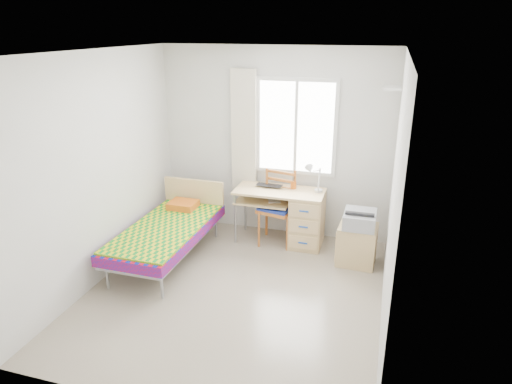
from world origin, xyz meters
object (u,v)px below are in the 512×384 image
cabinet (357,244)px  printer (360,219)px  chair (278,203)px  bed (169,230)px  desk (302,216)px

cabinet → printer: (0.01, 0.00, 0.35)m
chair → cabinet: chair is taller
chair → cabinet: bearing=-4.7°
bed → desk: (1.55, 0.87, 0.02)m
desk → cabinet: desk is taller
desk → cabinet: size_ratio=2.36×
bed → desk: size_ratio=1.55×
chair → desk: bearing=13.1°
bed → printer: bearing=13.8°
printer → bed: bearing=-166.8°
desk → chair: bearing=-179.4°
bed → chair: 1.50m
bed → chair: bearing=36.2°
desk → printer: desk is taller
bed → printer: bed is taller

